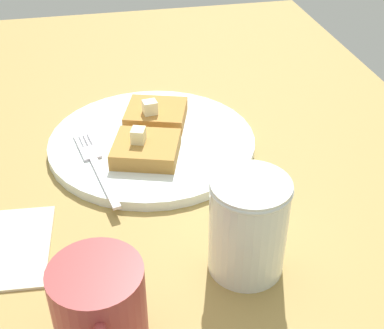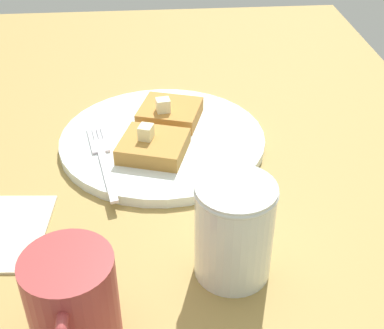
{
  "view_description": "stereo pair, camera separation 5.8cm",
  "coord_description": "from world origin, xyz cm",
  "px_view_note": "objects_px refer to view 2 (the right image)",
  "views": [
    {
      "loc": [
        61.73,
        2.6,
        39.5
      ],
      "look_at": [
        15.54,
        12.21,
        6.46
      ],
      "focal_mm": 50.0,
      "sensor_mm": 36.0,
      "label": 1
    },
    {
      "loc": [
        62.56,
        8.3,
        39.5
      ],
      "look_at": [
        15.54,
        12.21,
        6.46
      ],
      "focal_mm": 50.0,
      "sensor_mm": 36.0,
      "label": 2
    }
  ],
  "objects_px": {
    "plate": "(163,139)",
    "syrup_jar": "(234,234)",
    "fork": "(103,157)",
    "coffee_mug": "(72,302)"
  },
  "relations": [
    {
      "from": "plate",
      "to": "syrup_jar",
      "type": "bearing_deg",
      "value": 14.17
    },
    {
      "from": "fork",
      "to": "syrup_jar",
      "type": "height_order",
      "value": "syrup_jar"
    },
    {
      "from": "plate",
      "to": "coffee_mug",
      "type": "distance_m",
      "value": 0.31
    },
    {
      "from": "plate",
      "to": "fork",
      "type": "relative_size",
      "value": 1.64
    },
    {
      "from": "coffee_mug",
      "to": "fork",
      "type": "bearing_deg",
      "value": 178.21
    },
    {
      "from": "plate",
      "to": "syrup_jar",
      "type": "height_order",
      "value": "syrup_jar"
    },
    {
      "from": "fork",
      "to": "coffee_mug",
      "type": "relative_size",
      "value": 1.57
    },
    {
      "from": "plate",
      "to": "syrup_jar",
      "type": "relative_size",
      "value": 2.64
    },
    {
      "from": "plate",
      "to": "coffee_mug",
      "type": "relative_size",
      "value": 2.57
    },
    {
      "from": "plate",
      "to": "syrup_jar",
      "type": "xyz_separation_m",
      "value": [
        0.23,
        0.06,
        0.04
      ]
    }
  ]
}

